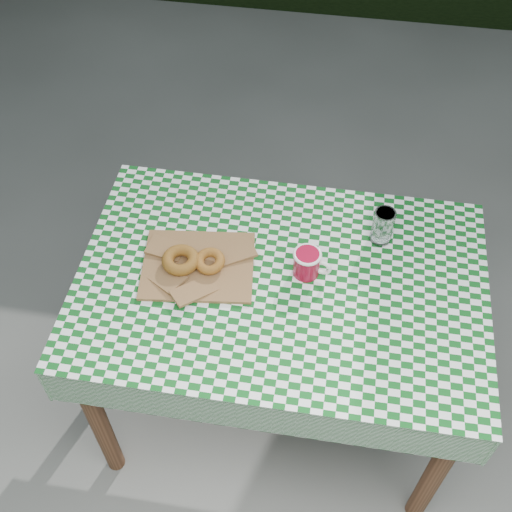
{
  "coord_description": "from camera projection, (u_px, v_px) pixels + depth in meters",
  "views": [
    {
      "loc": [
        0.15,
        -1.0,
        2.24
      ],
      "look_at": [
        -0.04,
        0.16,
        0.79
      ],
      "focal_mm": 45.13,
      "sensor_mm": 36.0,
      "label": 1
    }
  ],
  "objects": [
    {
      "name": "ground",
      "position": [
        260.0,
        425.0,
        2.38
      ],
      "size": [
        60.0,
        60.0,
        0.0
      ],
      "primitive_type": "plane",
      "color": "#52534E",
      "rests_on": "ground"
    },
    {
      "name": "paper_bag",
      "position": [
        198.0,
        265.0,
        1.88
      ],
      "size": [
        0.35,
        0.3,
        0.02
      ],
      "primitive_type": "cube",
      "rotation": [
        0.0,
        0.0,
        0.12
      ],
      "color": "#91633F",
      "rests_on": "tablecloth"
    },
    {
      "name": "tablecloth",
      "position": [
        281.0,
        281.0,
        1.86
      ],
      "size": [
        1.19,
        0.8,
        0.01
      ],
      "primitive_type": "cube",
      "rotation": [
        0.0,
        0.0,
        0.0
      ],
      "color": "#0C4E17",
      "rests_on": "table"
    },
    {
      "name": "coffee_mug",
      "position": [
        307.0,
        263.0,
        1.84
      ],
      "size": [
        0.18,
        0.18,
        0.09
      ],
      "primitive_type": null,
      "rotation": [
        0.0,
        0.0,
        -0.2
      ],
      "color": "maroon",
      "rests_on": "tablecloth"
    },
    {
      "name": "bagel_back",
      "position": [
        210.0,
        261.0,
        1.86
      ],
      "size": [
        0.11,
        0.11,
        0.03
      ],
      "primitive_type": "torus",
      "rotation": [
        0.0,
        0.0,
        -0.33
      ],
      "color": "#A07021",
      "rests_on": "paper_bag"
    },
    {
      "name": "drinking_glass",
      "position": [
        383.0,
        226.0,
        1.91
      ],
      "size": [
        0.08,
        0.08,
        0.12
      ],
      "primitive_type": "cylinder",
      "rotation": [
        0.0,
        0.0,
        0.41
      ],
      "color": "silver",
      "rests_on": "tablecloth"
    },
    {
      "name": "bagel_front",
      "position": [
        181.0,
        260.0,
        1.86
      ],
      "size": [
        0.15,
        0.15,
        0.03
      ],
      "primitive_type": "torus",
      "rotation": [
        0.0,
        0.0,
        0.56
      ],
      "color": "brown",
      "rests_on": "paper_bag"
    },
    {
      "name": "table",
      "position": [
        278.0,
        349.0,
        2.15
      ],
      "size": [
        1.17,
        0.78,
        0.75
      ],
      "primitive_type": "cube",
      "rotation": [
        0.0,
        0.0,
        0.0
      ],
      "color": "#512E1B",
      "rests_on": "ground"
    }
  ]
}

